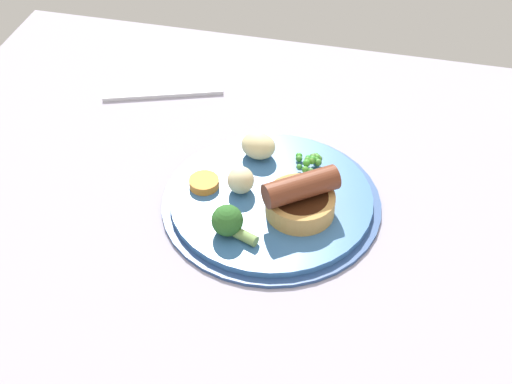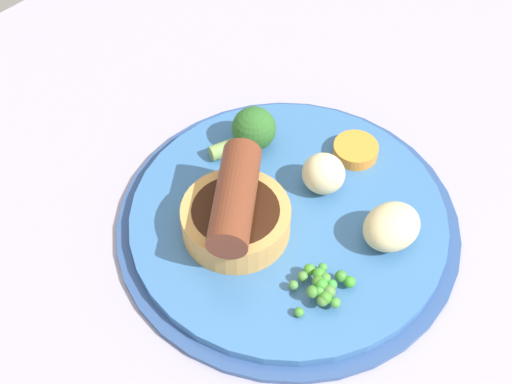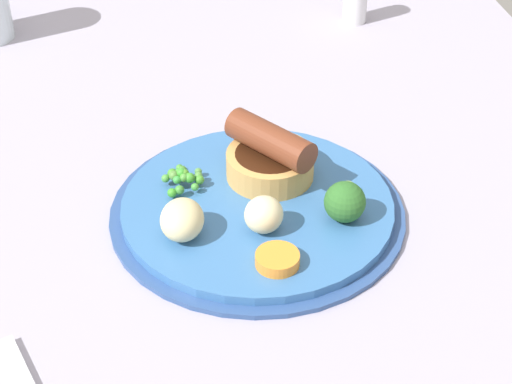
{
  "view_description": "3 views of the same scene",
  "coord_description": "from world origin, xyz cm",
  "px_view_note": "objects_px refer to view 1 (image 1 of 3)",
  "views": [
    {
      "loc": [
        9.83,
        -62.82,
        64.65
      ],
      "look_at": [
        -4.98,
        -0.54,
        5.89
      ],
      "focal_mm": 50.0,
      "sensor_mm": 36.0,
      "label": 1
    },
    {
      "loc": [
        23.55,
        22.41,
        49.27
      ],
      "look_at": [
        -1.57,
        -1.15,
        7.15
      ],
      "focal_mm": 50.0,
      "sensor_mm": 36.0,
      "label": 2
    },
    {
      "loc": [
        -64.7,
        11.99,
        52.84
      ],
      "look_at": [
        -5.07,
        1.2,
        6.99
      ],
      "focal_mm": 60.0,
      "sensor_mm": 36.0,
      "label": 3
    }
  ],
  "objects_px": {
    "sausage_pudding": "(300,199)",
    "potato_chunk_0": "(241,180)",
    "pea_pile": "(312,161)",
    "potato_chunk_1": "(258,146)",
    "carrot_slice_0": "(204,183)",
    "dinner_plate": "(271,201)",
    "fork": "(163,94)",
    "broccoli_floret_near": "(229,222)"
  },
  "relations": [
    {
      "from": "sausage_pudding",
      "to": "potato_chunk_0",
      "type": "bearing_deg",
      "value": 128.35
    },
    {
      "from": "potato_chunk_1",
      "to": "carrot_slice_0",
      "type": "distance_m",
      "value": 0.09
    },
    {
      "from": "dinner_plate",
      "to": "fork",
      "type": "height_order",
      "value": "dinner_plate"
    },
    {
      "from": "pea_pile",
      "to": "carrot_slice_0",
      "type": "relative_size",
      "value": 1.34
    },
    {
      "from": "potato_chunk_1",
      "to": "fork",
      "type": "relative_size",
      "value": 0.26
    },
    {
      "from": "broccoli_floret_near",
      "to": "fork",
      "type": "relative_size",
      "value": 0.33
    },
    {
      "from": "dinner_plate",
      "to": "potato_chunk_1",
      "type": "distance_m",
      "value": 0.08
    },
    {
      "from": "sausage_pudding",
      "to": "carrot_slice_0",
      "type": "height_order",
      "value": "sausage_pudding"
    },
    {
      "from": "potato_chunk_1",
      "to": "fork",
      "type": "xyz_separation_m",
      "value": [
        -0.18,
        0.12,
        -0.03
      ]
    },
    {
      "from": "dinner_plate",
      "to": "sausage_pudding",
      "type": "xyz_separation_m",
      "value": [
        0.04,
        -0.02,
        0.03
      ]
    },
    {
      "from": "carrot_slice_0",
      "to": "fork",
      "type": "height_order",
      "value": "carrot_slice_0"
    },
    {
      "from": "dinner_plate",
      "to": "fork",
      "type": "relative_size",
      "value": 1.53
    },
    {
      "from": "pea_pile",
      "to": "sausage_pudding",
      "type": "bearing_deg",
      "value": -89.29
    },
    {
      "from": "potato_chunk_0",
      "to": "carrot_slice_0",
      "type": "xyz_separation_m",
      "value": [
        -0.05,
        -0.0,
        -0.01
      ]
    },
    {
      "from": "sausage_pudding",
      "to": "potato_chunk_1",
      "type": "height_order",
      "value": "sausage_pudding"
    },
    {
      "from": "dinner_plate",
      "to": "broccoli_floret_near",
      "type": "relative_size",
      "value": 4.67
    },
    {
      "from": "potato_chunk_1",
      "to": "carrot_slice_0",
      "type": "bearing_deg",
      "value": -125.45
    },
    {
      "from": "sausage_pudding",
      "to": "pea_pile",
      "type": "xyz_separation_m",
      "value": [
        -0.0,
        0.08,
        -0.01
      ]
    },
    {
      "from": "sausage_pudding",
      "to": "dinner_plate",
      "type": "bearing_deg",
      "value": 116.94
    },
    {
      "from": "potato_chunk_0",
      "to": "potato_chunk_1",
      "type": "height_order",
      "value": "same"
    },
    {
      "from": "carrot_slice_0",
      "to": "dinner_plate",
      "type": "bearing_deg",
      "value": 0.86
    },
    {
      "from": "sausage_pudding",
      "to": "fork",
      "type": "relative_size",
      "value": 0.51
    },
    {
      "from": "potato_chunk_1",
      "to": "carrot_slice_0",
      "type": "xyz_separation_m",
      "value": [
        -0.05,
        -0.07,
        -0.01
      ]
    },
    {
      "from": "potato_chunk_1",
      "to": "fork",
      "type": "height_order",
      "value": "potato_chunk_1"
    },
    {
      "from": "dinner_plate",
      "to": "potato_chunk_0",
      "type": "xyz_separation_m",
      "value": [
        -0.04,
        0.0,
        0.03
      ]
    },
    {
      "from": "pea_pile",
      "to": "dinner_plate",
      "type": "bearing_deg",
      "value": -120.39
    },
    {
      "from": "pea_pile",
      "to": "broccoli_floret_near",
      "type": "relative_size",
      "value": 0.86
    },
    {
      "from": "fork",
      "to": "pea_pile",
      "type": "bearing_deg",
      "value": -47.15
    },
    {
      "from": "dinner_plate",
      "to": "broccoli_floret_near",
      "type": "height_order",
      "value": "broccoli_floret_near"
    },
    {
      "from": "sausage_pudding",
      "to": "broccoli_floret_near",
      "type": "relative_size",
      "value": 1.55
    },
    {
      "from": "pea_pile",
      "to": "broccoli_floret_near",
      "type": "bearing_deg",
      "value": -117.84
    },
    {
      "from": "pea_pile",
      "to": "potato_chunk_1",
      "type": "bearing_deg",
      "value": 174.12
    },
    {
      "from": "sausage_pudding",
      "to": "carrot_slice_0",
      "type": "bearing_deg",
      "value": 135.05
    },
    {
      "from": "potato_chunk_0",
      "to": "sausage_pudding",
      "type": "bearing_deg",
      "value": -14.9
    },
    {
      "from": "sausage_pudding",
      "to": "potato_chunk_0",
      "type": "height_order",
      "value": "sausage_pudding"
    },
    {
      "from": "pea_pile",
      "to": "fork",
      "type": "xyz_separation_m",
      "value": [
        -0.25,
        0.13,
        -0.02
      ]
    },
    {
      "from": "sausage_pudding",
      "to": "potato_chunk_0",
      "type": "distance_m",
      "value": 0.08
    },
    {
      "from": "dinner_plate",
      "to": "sausage_pudding",
      "type": "relative_size",
      "value": 3.02
    },
    {
      "from": "broccoli_floret_near",
      "to": "potato_chunk_0",
      "type": "height_order",
      "value": "broccoli_floret_near"
    },
    {
      "from": "carrot_slice_0",
      "to": "sausage_pudding",
      "type": "bearing_deg",
      "value": -8.19
    },
    {
      "from": "pea_pile",
      "to": "carrot_slice_0",
      "type": "height_order",
      "value": "pea_pile"
    },
    {
      "from": "broccoli_floret_near",
      "to": "potato_chunk_0",
      "type": "xyz_separation_m",
      "value": [
        -0.0,
        0.07,
        -0.0
      ]
    }
  ]
}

